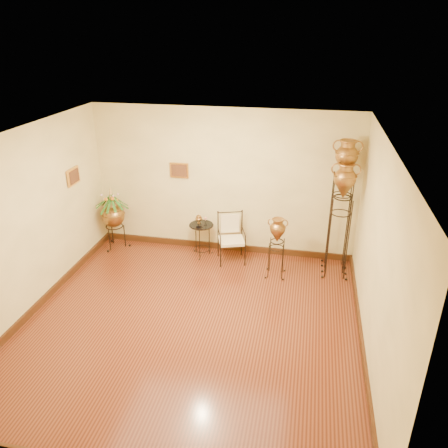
% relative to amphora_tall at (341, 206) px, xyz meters
% --- Properties ---
extents(ground, '(5.00, 5.00, 0.00)m').
position_rel_amphora_tall_xyz_m(ground, '(-2.15, -2.15, -1.24)').
color(ground, brown).
rests_on(ground, ground).
extents(room_shell, '(5.02, 5.02, 2.81)m').
position_rel_amphora_tall_xyz_m(room_shell, '(-2.16, -2.14, 0.49)').
color(room_shell, '#F6E69E').
rests_on(room_shell, ground).
extents(amphora_tall, '(0.52, 0.52, 2.43)m').
position_rel_amphora_tall_xyz_m(amphora_tall, '(0.00, 0.00, 0.00)').
color(amphora_tall, black).
rests_on(amphora_tall, ground).
extents(amphora_mid, '(0.57, 0.57, 2.09)m').
position_rel_amphora_tall_xyz_m(amphora_mid, '(0.00, -0.20, -0.18)').
color(amphora_mid, black).
rests_on(amphora_mid, ground).
extents(amphora_short, '(0.40, 0.40, 1.13)m').
position_rel_amphora_tall_xyz_m(amphora_short, '(-1.04, -0.47, -0.68)').
color(amphora_short, black).
rests_on(amphora_short, ground).
extents(planter_urn, '(0.72, 0.72, 1.32)m').
position_rel_amphora_tall_xyz_m(planter_urn, '(-4.30, 0.00, -0.50)').
color(planter_urn, black).
rests_on(planter_urn, ground).
extents(armchair, '(0.65, 0.63, 0.94)m').
position_rel_amphora_tall_xyz_m(armchair, '(-1.91, -0.12, -0.77)').
color(armchair, black).
rests_on(armchair, ground).
extents(side_table, '(0.59, 0.59, 0.83)m').
position_rel_amphora_tall_xyz_m(side_table, '(-2.51, 0.00, -0.89)').
color(side_table, black).
rests_on(side_table, ground).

